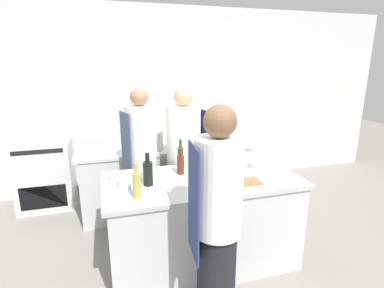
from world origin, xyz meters
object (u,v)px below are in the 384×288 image
Objects in this scene: bowl_mixing_large at (211,165)px; bottle_wine at (181,156)px; bottle_vinegar at (147,169)px; bottle_cooking_oil at (137,184)px; bottle_sauce at (148,172)px; chef_at_pass_far at (142,165)px; chef_at_prep_near at (217,223)px; cup at (114,176)px; oven_range at (45,175)px; stockpot at (151,140)px; bowl_prep_small at (261,164)px; chef_at_stove at (184,161)px; bottle_olive_oil at (181,164)px; bowl_ceramic_blue at (128,181)px.

bottle_wine is at bearing 155.44° from bowl_mixing_large.
bottle_cooking_oil reaches higher than bottle_vinegar.
bottle_vinegar is 0.44m from bottle_wine.
chef_at_pass_far is at bearing 88.06° from bottle_sauce.
chef_at_prep_near is 19.65× the size of cup.
oven_range is 1.65m from stockpot.
bowl_prep_small is at bearing -34.79° from oven_range.
bottle_sauce is at bearing -100.35° from stockpot.
bottle_vinegar is 0.68m from bowl_mixing_large.
bottle_vinegar reaches higher than bowl_mixing_large.
bowl_prep_small is at bearing -13.04° from bowl_mixing_large.
bowl_mixing_large is 1.01m from stockpot.
stockpot is at bearing -36.40° from chef_at_pass_far.
chef_at_pass_far is 1.30m from bowl_prep_small.
bottle_sauce reaches higher than bottle_cooking_oil.
chef_at_pass_far is at bearing 55.28° from cup.
stockpot is (0.18, 0.46, 0.15)m from chef_at_pass_far.
bottle_sauce is at bearing -46.11° from chef_at_stove.
oven_range is 2.29m from bottle_olive_oil.
oven_range is at bearing 126.50° from bottle_vinegar.
bowl_prep_small reaches higher than cup.
chef_at_stove is at bearing 68.91° from bottle_wine.
bottle_wine is at bearing 43.50° from bottle_sauce.
cup is (-0.82, -0.49, 0.09)m from chef_at_stove.
cup is at bearing 169.29° from bottle_vinegar.
chef_at_stove reaches higher than chef_at_prep_near.
oven_range is at bearing -131.79° from chef_at_stove.
stockpot is at bearing 76.36° from bottle_cooking_oil.
chef_at_pass_far is 19.69× the size of cup.
bottle_olive_oil is 0.19m from bottle_wine.
oven_range is 3.83× the size of bottle_vinegar.
bottle_vinegar is at bearing -173.35° from bottle_olive_oil.
chef_at_stove is 5.74× the size of bottle_cooking_oil.
bottle_cooking_oil reaches higher than bowl_prep_small.
bottle_olive_oil reaches higher than bowl_ceramic_blue.
bottle_vinegar is at bearing 27.40° from bowl_ceramic_blue.
bowl_ceramic_blue is (-0.19, -0.10, -0.06)m from bottle_vinegar.
bowl_ceramic_blue is at bearing 147.18° from chef_at_pass_far.
bottle_wine is at bearing 162.62° from bowl_prep_small.
chef_at_prep_near is 1.00× the size of chef_at_stove.
bowl_mixing_large is 0.89m from bowl_ceramic_blue.
chef_at_pass_far reaches higher than bottle_wine.
bottle_sauce is 0.74m from bowl_mixing_large.
bowl_prep_small is (0.81, -0.25, -0.08)m from bottle_wine.
bowl_mixing_large is (1.89, -1.55, 0.48)m from oven_range.
chef_at_prep_near is 1.03m from bowl_mixing_large.
chef_at_stove is (0.14, 1.44, -0.01)m from chef_at_prep_near.
bottle_wine reaches higher than stockpot.
bottle_wine is (-0.13, -0.33, 0.17)m from chef_at_stove.
bowl_ceramic_blue is at bearing 100.41° from bottle_cooking_oil.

